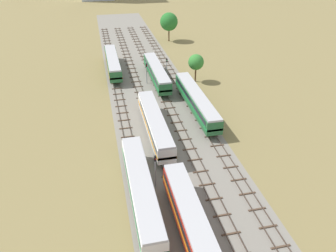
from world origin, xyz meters
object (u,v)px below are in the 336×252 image
Objects in this scene: diesel_railcar_left_mid at (155,123)px; signal_post_mid at (167,67)px; diesel_railcar_far_left_farther at (113,62)px; signal_post_near at (155,167)px; signal_post_nearest at (147,70)px; diesel_railcar_far_left_near at (141,188)px; passenger_coach_centre_midfar at (196,100)px; diesel_railcar_centre_left_far at (157,72)px; passenger_coach_left_nearest at (197,235)px.

diesel_railcar_left_mid is 3.47× the size of signal_post_mid.
diesel_railcar_far_left_farther is 45.66m from signal_post_near.
diesel_railcar_far_left_farther is 11.65m from signal_post_nearest.
signal_post_near reaches higher than diesel_railcar_left_mid.
signal_post_mid is at bearing 72.63° from diesel_railcar_left_mid.
signal_post_near is (2.39, -45.59, 0.90)m from diesel_railcar_far_left_farther.
diesel_railcar_far_left_near and passenger_coach_centre_midfar have the same top height.
diesel_railcar_far_left_near is at bearing -100.39° from signal_post_nearest.
signal_post_nearest is at bearing 113.96° from passenger_coach_centre_midfar.
signal_post_near is (-2.39, -13.26, 0.90)m from diesel_railcar_left_mid.
passenger_coach_centre_midfar is at bearing 58.04° from diesel_railcar_far_left_near.
signal_post_near reaches higher than passenger_coach_centre_midfar.
diesel_railcar_centre_left_far is at bearing 78.85° from signal_post_near.
passenger_coach_centre_midfar is 3.73× the size of signal_post_mid.
passenger_coach_left_nearest and diesel_railcar_far_left_farther have the same top height.
signal_post_near reaches higher than passenger_coach_left_nearest.
signal_post_near reaches higher than diesel_railcar_far_left_farther.
diesel_railcar_left_mid and diesel_railcar_centre_left_far have the same top height.
diesel_railcar_far_left_farther is at bearing 128.14° from signal_post_nearest.
diesel_railcar_left_mid is 13.51m from signal_post_near.
passenger_coach_left_nearest is at bearing -98.55° from signal_post_mid.
diesel_railcar_left_mid is at bearing -95.90° from signal_post_nearest.
signal_post_near is at bearing -97.49° from signal_post_nearest.
signal_post_near reaches higher than signal_post_nearest.
diesel_railcar_far_left_farther is 3.71× the size of signal_post_near.
diesel_railcar_centre_left_far is 4.04× the size of signal_post_nearest.
signal_post_nearest is (-7.18, 16.17, 0.63)m from passenger_coach_centre_midfar.
signal_post_near is 0.94× the size of signal_post_mid.
passenger_coach_centre_midfar is 3.98× the size of signal_post_near.
signal_post_near reaches higher than diesel_railcar_centre_left_far.
diesel_railcar_far_left_farther is at bearing 90.00° from diesel_railcar_far_left_near.
signal_post_nearest is at bearing 82.51° from signal_post_near.
passenger_coach_centre_midfar is at bearing -81.47° from signal_post_mid.
signal_post_nearest reaches higher than diesel_railcar_far_left_near.
signal_post_near is (-4.79, -36.44, 0.25)m from signal_post_nearest.
signal_post_mid is (2.39, -0.22, 1.12)m from diesel_railcar_centre_left_far.
diesel_railcar_far_left_near is at bearing -107.07° from signal_post_mid.
passenger_coach_left_nearest and diesel_railcar_left_mid have the same top height.
diesel_railcar_far_left_farther is (0.00, 48.35, 0.00)m from diesel_railcar_far_left_near.
passenger_coach_centre_midfar is at bearing -73.52° from diesel_railcar_centre_left_far.
signal_post_mid is at bearing -37.99° from diesel_railcar_far_left_farther.
diesel_railcar_centre_left_far is (9.58, 39.22, 0.00)m from diesel_railcar_far_left_near.
passenger_coach_left_nearest and diesel_railcar_centre_left_far have the same top height.
passenger_coach_left_nearest is 1.07× the size of diesel_railcar_centre_left_far.
diesel_railcar_centre_left_far is 3.71× the size of signal_post_near.
signal_post_near is at bearing -86.99° from diesel_railcar_far_left_farther.
diesel_railcar_far_left_near is 39.86m from signal_post_nearest.
passenger_coach_centre_midfar is 16.18m from signal_post_mid.
diesel_railcar_centre_left_far is 3.47× the size of signal_post_mid.
diesel_railcar_far_left_farther is at bearing 94.79° from passenger_coach_left_nearest.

